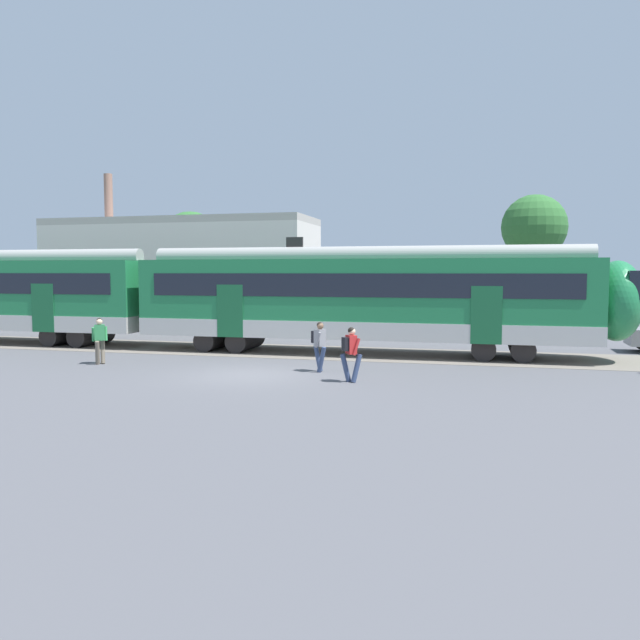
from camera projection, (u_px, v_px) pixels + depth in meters
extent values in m
plane|color=#515156|center=(250.00, 375.00, 20.06)|extent=(160.00, 160.00, 0.00)
cube|color=slate|center=(118.00, 346.00, 27.95)|extent=(80.00, 4.40, 0.01)
cube|color=#B7B7B2|center=(359.00, 328.00, 25.16)|extent=(18.00, 3.06, 0.70)
cube|color=#1E7542|center=(359.00, 290.00, 25.04)|extent=(18.00, 3.00, 2.40)
cube|color=black|center=(352.00, 285.00, 23.56)|extent=(16.56, 0.03, 0.90)
cube|color=#165731|center=(486.00, 315.00, 22.42)|extent=(1.10, 0.04, 2.10)
cube|color=#165731|center=(230.00, 311.00, 24.85)|extent=(1.10, 0.04, 2.10)
cylinder|color=#9C9C97|center=(359.00, 255.00, 24.93)|extent=(17.64, 0.70, 0.70)
cube|color=black|center=(295.00, 242.00, 25.55)|extent=(0.70, 0.12, 0.40)
cylinder|color=black|center=(521.00, 347.00, 23.66)|extent=(0.90, 2.40, 0.90)
cylinder|color=black|center=(483.00, 346.00, 24.00)|extent=(0.90, 2.40, 0.90)
cylinder|color=black|center=(246.00, 339.00, 26.40)|extent=(0.90, 2.40, 0.90)
cylinder|color=black|center=(215.00, 339.00, 26.75)|extent=(0.90, 2.40, 0.90)
ellipsoid|color=#1E7542|center=(617.00, 301.00, 22.71)|extent=(1.80, 2.85, 2.95)
cube|color=black|center=(628.00, 284.00, 22.58)|extent=(0.40, 2.40, 1.00)
cube|color=#165731|center=(43.00, 308.00, 27.00)|extent=(1.10, 0.04, 2.10)
cylinder|color=black|center=(92.00, 335.00, 28.24)|extent=(0.90, 2.40, 0.90)
cylinder|color=black|center=(65.00, 334.00, 28.58)|extent=(0.90, 2.40, 0.90)
cylinder|color=#6B6051|center=(97.00, 353.00, 22.17)|extent=(0.32, 0.38, 0.87)
cylinder|color=#6B6051|center=(103.00, 352.00, 22.50)|extent=(0.32, 0.38, 0.87)
cube|color=#2D7F47|center=(100.00, 333.00, 22.28)|extent=(0.43, 0.40, 0.56)
cylinder|color=#2D7F47|center=(106.00, 334.00, 22.43)|extent=(0.21, 0.25, 0.52)
cylinder|color=#2D7F47|center=(93.00, 334.00, 22.13)|extent=(0.21, 0.25, 0.52)
sphere|color=beige|center=(99.00, 322.00, 22.23)|extent=(0.22, 0.22, 0.22)
sphere|color=black|center=(99.00, 321.00, 22.25)|extent=(0.20, 0.20, 0.20)
cube|color=#235633|center=(100.00, 332.00, 22.45)|extent=(0.32, 0.29, 0.40)
cylinder|color=navy|center=(322.00, 360.00, 20.46)|extent=(0.38, 0.27, 0.87)
cylinder|color=navy|center=(318.00, 358.00, 20.77)|extent=(0.38, 0.27, 0.87)
cube|color=gray|center=(320.00, 338.00, 20.56)|extent=(0.36, 0.42, 0.56)
cylinder|color=gray|center=(322.00, 338.00, 20.78)|extent=(0.26, 0.18, 0.52)
cylinder|color=gray|center=(318.00, 340.00, 20.34)|extent=(0.26, 0.18, 0.52)
sphere|color=brown|center=(320.00, 326.00, 20.51)|extent=(0.22, 0.22, 0.22)
sphere|color=black|center=(320.00, 325.00, 20.52)|extent=(0.20, 0.20, 0.20)
cube|color=black|center=(315.00, 337.00, 20.66)|extent=(0.25, 0.32, 0.40)
cylinder|color=navy|center=(357.00, 368.00, 18.63)|extent=(0.38, 0.32, 0.87)
cylinder|color=navy|center=(346.00, 368.00, 18.71)|extent=(0.38, 0.32, 0.87)
cube|color=red|center=(351.00, 344.00, 18.62)|extent=(0.40, 0.43, 0.56)
cylinder|color=red|center=(346.00, 345.00, 18.80)|extent=(0.26, 0.21, 0.52)
cylinder|color=red|center=(356.00, 347.00, 18.44)|extent=(0.26, 0.21, 0.52)
sphere|color=beige|center=(352.00, 331.00, 18.59)|extent=(0.22, 0.22, 0.22)
sphere|color=black|center=(351.00, 330.00, 18.58)|extent=(0.20, 0.20, 0.20)
cube|color=black|center=(346.00, 344.00, 18.56)|extent=(0.29, 0.32, 0.40)
cube|color=beige|center=(181.00, 277.00, 36.80)|extent=(15.75, 5.00, 6.00)
cube|color=#A7A39B|center=(180.00, 223.00, 36.56)|extent=(15.75, 5.00, 0.40)
cylinder|color=#8C6656|center=(109.00, 201.00, 37.61)|extent=(0.50, 0.50, 3.20)
cylinder|color=brown|center=(533.00, 290.00, 35.93)|extent=(0.32, 0.32, 4.59)
sphere|color=#2D662D|center=(534.00, 227.00, 35.66)|extent=(3.69, 3.69, 3.69)
cylinder|color=brown|center=(192.00, 295.00, 39.84)|extent=(0.32, 0.32, 3.73)
sphere|color=#2D662D|center=(191.00, 243.00, 39.59)|extent=(4.01, 4.01, 4.01)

